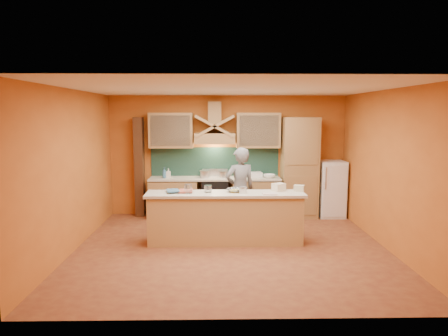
{
  "coord_description": "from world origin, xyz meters",
  "views": [
    {
      "loc": [
        -0.26,
        -6.86,
        2.37
      ],
      "look_at": [
        -0.11,
        0.9,
        1.32
      ],
      "focal_mm": 32.0,
      "sensor_mm": 36.0,
      "label": 1
    }
  ],
  "objects_px": {
    "mixing_bowl": "(234,190)",
    "fridge": "(331,189)",
    "stove": "(215,198)",
    "kitchen_scale": "(243,191)",
    "person": "(240,190)"
  },
  "relations": [
    {
      "from": "stove",
      "to": "fridge",
      "type": "height_order",
      "value": "fridge"
    },
    {
      "from": "fridge",
      "to": "mixing_bowl",
      "type": "xyz_separation_m",
      "value": [
        -2.33,
        -1.84,
        0.33
      ]
    },
    {
      "from": "mixing_bowl",
      "to": "person",
      "type": "bearing_deg",
      "value": 78.19
    },
    {
      "from": "stove",
      "to": "person",
      "type": "height_order",
      "value": "person"
    },
    {
      "from": "fridge",
      "to": "mixing_bowl",
      "type": "distance_m",
      "value": 2.99
    },
    {
      "from": "stove",
      "to": "fridge",
      "type": "xyz_separation_m",
      "value": [
        2.7,
        0.0,
        0.2
      ]
    },
    {
      "from": "fridge",
      "to": "kitchen_scale",
      "type": "distance_m",
      "value": 2.94
    },
    {
      "from": "mixing_bowl",
      "to": "fridge",
      "type": "bearing_deg",
      "value": 38.26
    },
    {
      "from": "person",
      "to": "kitchen_scale",
      "type": "bearing_deg",
      "value": 72.25
    },
    {
      "from": "fridge",
      "to": "kitchen_scale",
      "type": "xyz_separation_m",
      "value": [
        -2.18,
        -1.94,
        0.34
      ]
    },
    {
      "from": "person",
      "to": "fridge",
      "type": "bearing_deg",
      "value": -170.66
    },
    {
      "from": "fridge",
      "to": "kitchen_scale",
      "type": "relative_size",
      "value": 11.63
    },
    {
      "from": "kitchen_scale",
      "to": "mixing_bowl",
      "type": "relative_size",
      "value": 0.41
    },
    {
      "from": "stove",
      "to": "fridge",
      "type": "relative_size",
      "value": 0.69
    },
    {
      "from": "fridge",
      "to": "person",
      "type": "relative_size",
      "value": 0.76
    }
  ]
}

